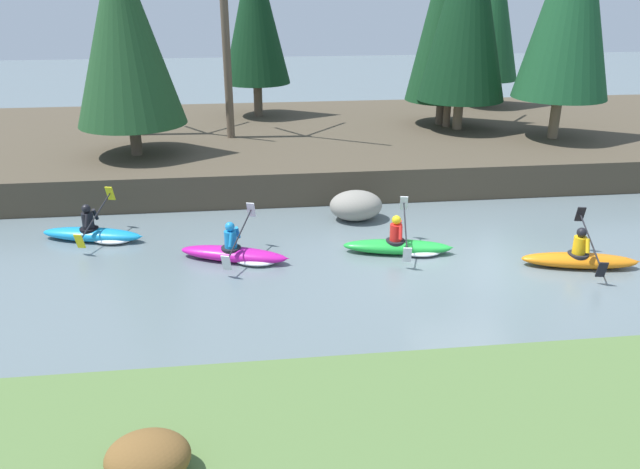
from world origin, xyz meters
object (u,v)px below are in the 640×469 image
at_px(kayaker_middle, 402,246).
at_px(kayaker_trailing, 238,254).
at_px(kayaker_lead, 580,258).
at_px(kayaker_far_back, 96,234).
at_px(boulder_midstream, 356,205).

xyz_separation_m(kayaker_middle, kayaker_trailing, (-4.08, 0.02, 0.00)).
distance_m(kayaker_lead, kayaker_middle, 4.24).
height_order(kayaker_trailing, kayaker_far_back, same).
bearing_deg(boulder_midstream, kayaker_middle, -73.59).
xyz_separation_m(kayaker_middle, boulder_midstream, (-0.74, 2.50, 0.23)).
height_order(kayaker_middle, boulder_midstream, kayaker_middle).
height_order(kayaker_middle, kayaker_far_back, same).
relative_size(kayaker_trailing, kayaker_far_back, 0.99).
bearing_deg(kayaker_far_back, boulder_midstream, 20.21).
distance_m(kayaker_far_back, boulder_midstream, 7.09).
bearing_deg(kayaker_trailing, kayaker_lead, 9.88).
distance_m(kayaker_lead, boulder_midstream, 6.10).
relative_size(kayaker_lead, kayaker_trailing, 1.02).
bearing_deg(kayaker_trailing, kayaker_middle, 18.92).
distance_m(kayaker_middle, boulder_midstream, 2.61).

